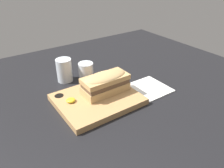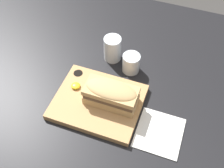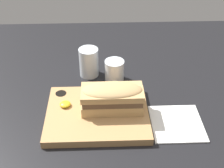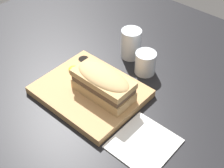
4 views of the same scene
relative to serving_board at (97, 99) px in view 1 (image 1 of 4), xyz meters
The scene contains 7 objects.
dining_table 7.12cm from the serving_board, 13.72° to the left, with size 146.96×127.31×2.00cm.
serving_board is the anchor object (origin of this frame).
sandwich 7.09cm from the serving_board, 12.24° to the left, with size 17.71×8.41×7.97cm.
mustard_dollop 9.92cm from the serving_board, 165.00° to the left, with size 3.24×3.24×1.29cm.
water_glass 22.80cm from the serving_board, 97.00° to the left, with size 6.69×6.69×10.10cm.
wine_glass 19.90cm from the serving_board, 72.58° to the left, with size 6.58×6.58×7.38cm.
napkin 23.25cm from the serving_board, ahead, with size 14.64×15.50×0.40cm.
Camera 1 is at (-40.99, -60.83, 48.47)cm, focal length 35.00 mm.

